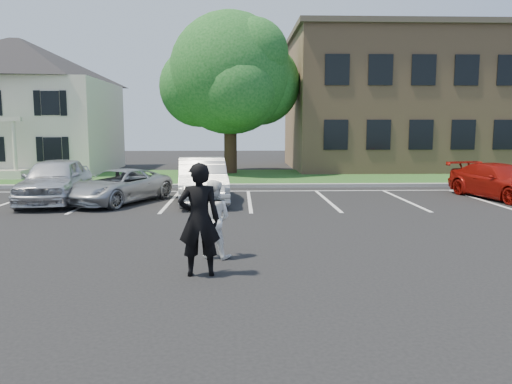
{
  "coord_description": "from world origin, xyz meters",
  "views": [
    {
      "loc": [
        -0.36,
        -9.62,
        2.66
      ],
      "look_at": [
        0.0,
        1.0,
        1.25
      ],
      "focal_mm": 35.0,
      "sensor_mm": 36.0,
      "label": 1
    }
  ],
  "objects_px": {
    "house": "(20,106)",
    "tree": "(232,76)",
    "office_building": "(465,102)",
    "man_white_shirt": "(213,219)",
    "car_red_compact": "(500,181)",
    "man_black_suit": "(199,220)",
    "car_silver_west": "(55,180)",
    "car_white_sedan": "(202,180)",
    "car_silver_minivan": "(118,186)"
  },
  "relations": [
    {
      "from": "house",
      "to": "tree",
      "type": "xyz_separation_m",
      "value": [
        12.24,
        -1.77,
        1.52
      ]
    },
    {
      "from": "office_building",
      "to": "man_white_shirt",
      "type": "xyz_separation_m",
      "value": [
        -14.9,
        -21.68,
        -3.36
      ]
    },
    {
      "from": "tree",
      "to": "car_red_compact",
      "type": "height_order",
      "value": "tree"
    },
    {
      "from": "man_black_suit",
      "to": "car_silver_west",
      "type": "bearing_deg",
      "value": -62.02
    },
    {
      "from": "house",
      "to": "car_white_sedan",
      "type": "bearing_deg",
      "value": -46.61
    },
    {
      "from": "man_black_suit",
      "to": "car_silver_minivan",
      "type": "xyz_separation_m",
      "value": [
        -3.49,
        8.62,
        -0.43
      ]
    },
    {
      "from": "man_black_suit",
      "to": "man_white_shirt",
      "type": "distance_m",
      "value": 1.26
    },
    {
      "from": "tree",
      "to": "car_silver_minivan",
      "type": "relative_size",
      "value": 2.09
    },
    {
      "from": "office_building",
      "to": "man_black_suit",
      "type": "distance_m",
      "value": 27.6
    },
    {
      "from": "house",
      "to": "car_white_sedan",
      "type": "relative_size",
      "value": 2.21
    },
    {
      "from": "car_white_sedan",
      "to": "car_silver_minivan",
      "type": "bearing_deg",
      "value": 179.47
    },
    {
      "from": "house",
      "to": "car_silver_minivan",
      "type": "height_order",
      "value": "house"
    },
    {
      "from": "car_silver_minivan",
      "to": "car_white_sedan",
      "type": "height_order",
      "value": "car_white_sedan"
    },
    {
      "from": "car_silver_minivan",
      "to": "car_white_sedan",
      "type": "relative_size",
      "value": 0.9
    },
    {
      "from": "car_white_sedan",
      "to": "man_black_suit",
      "type": "bearing_deg",
      "value": -92.27
    },
    {
      "from": "man_white_shirt",
      "to": "office_building",
      "type": "bearing_deg",
      "value": -106.44
    },
    {
      "from": "man_black_suit",
      "to": "car_silver_minivan",
      "type": "bearing_deg",
      "value": -73.0
    },
    {
      "from": "tree",
      "to": "office_building",
      "type": "bearing_deg",
      "value": 14.4
    },
    {
      "from": "tree",
      "to": "car_silver_minivan",
      "type": "distance_m",
      "value": 12.14
    },
    {
      "from": "car_red_compact",
      "to": "man_black_suit",
      "type": "bearing_deg",
      "value": -151.51
    },
    {
      "from": "man_white_shirt",
      "to": "house",
      "type": "bearing_deg",
      "value": -40.33
    },
    {
      "from": "house",
      "to": "man_black_suit",
      "type": "relative_size",
      "value": 5.07
    },
    {
      "from": "car_silver_west",
      "to": "tree",
      "type": "bearing_deg",
      "value": 54.86
    },
    {
      "from": "car_silver_minivan",
      "to": "car_white_sedan",
      "type": "bearing_deg",
      "value": 32.55
    },
    {
      "from": "man_black_suit",
      "to": "car_white_sedan",
      "type": "xyz_separation_m",
      "value": [
        -0.6,
        8.91,
        -0.25
      ]
    },
    {
      "from": "house",
      "to": "car_silver_west",
      "type": "relative_size",
      "value": 2.22
    },
    {
      "from": "office_building",
      "to": "man_white_shirt",
      "type": "distance_m",
      "value": 26.52
    },
    {
      "from": "tree",
      "to": "car_red_compact",
      "type": "xyz_separation_m",
      "value": [
        9.98,
        -9.94,
        -4.71
      ]
    },
    {
      "from": "car_white_sedan",
      "to": "house",
      "type": "bearing_deg",
      "value": 127.24
    },
    {
      "from": "office_building",
      "to": "car_silver_minivan",
      "type": "distance_m",
      "value": 23.69
    },
    {
      "from": "house",
      "to": "office_building",
      "type": "xyz_separation_m",
      "value": [
        27.0,
        2.02,
        0.33
      ]
    },
    {
      "from": "tree",
      "to": "car_white_sedan",
      "type": "relative_size",
      "value": 1.89
    },
    {
      "from": "car_silver_minivan",
      "to": "car_red_compact",
      "type": "height_order",
      "value": "car_red_compact"
    },
    {
      "from": "house",
      "to": "man_white_shirt",
      "type": "distance_m",
      "value": 23.29
    },
    {
      "from": "tree",
      "to": "man_black_suit",
      "type": "distance_m",
      "value": 19.61
    },
    {
      "from": "tree",
      "to": "car_white_sedan",
      "type": "height_order",
      "value": "tree"
    },
    {
      "from": "office_building",
      "to": "house",
      "type": "bearing_deg",
      "value": -175.72
    },
    {
      "from": "tree",
      "to": "house",
      "type": "bearing_deg",
      "value": 171.78
    },
    {
      "from": "car_silver_west",
      "to": "car_red_compact",
      "type": "height_order",
      "value": "car_silver_west"
    },
    {
      "from": "man_white_shirt",
      "to": "car_silver_west",
      "type": "distance_m",
      "value": 9.54
    },
    {
      "from": "car_white_sedan",
      "to": "car_red_compact",
      "type": "distance_m",
      "value": 10.91
    },
    {
      "from": "house",
      "to": "car_red_compact",
      "type": "relative_size",
      "value": 2.33
    },
    {
      "from": "man_black_suit",
      "to": "office_building",
      "type": "bearing_deg",
      "value": -128.38
    },
    {
      "from": "man_white_shirt",
      "to": "tree",
      "type": "bearing_deg",
      "value": -72.4
    },
    {
      "from": "tree",
      "to": "car_white_sedan",
      "type": "xyz_separation_m",
      "value": [
        -0.92,
        -10.21,
        -4.58
      ]
    },
    {
      "from": "office_building",
      "to": "man_black_suit",
      "type": "xyz_separation_m",
      "value": [
        -15.07,
        -22.91,
        -3.14
      ]
    },
    {
      "from": "office_building",
      "to": "man_black_suit",
      "type": "height_order",
      "value": "office_building"
    },
    {
      "from": "car_white_sedan",
      "to": "tree",
      "type": "bearing_deg",
      "value": 78.71
    },
    {
      "from": "car_white_sedan",
      "to": "man_white_shirt",
      "type": "bearing_deg",
      "value": -90.37
    },
    {
      "from": "car_silver_minivan",
      "to": "car_red_compact",
      "type": "distance_m",
      "value": 13.8
    }
  ]
}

